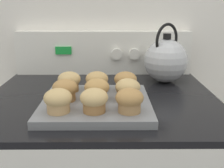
{
  "coord_description": "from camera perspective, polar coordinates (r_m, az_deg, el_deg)",
  "views": [
    {
      "loc": [
        0.03,
        -0.54,
        1.2
      ],
      "look_at": [
        0.03,
        0.24,
        0.97
      ],
      "focal_mm": 45.0,
      "sensor_mm": 36.0,
      "label": 1
    }
  ],
  "objects": [
    {
      "name": "muffin_r2_c0",
      "position": [
        0.91,
        -8.68,
        0.56
      ],
      "size": [
        0.07,
        0.07,
        0.06
      ],
      "color": "olive",
      "rests_on": "muffin_pan"
    },
    {
      "name": "muffin_r1_c0",
      "position": [
        0.82,
        -9.52,
        -1.15
      ],
      "size": [
        0.07,
        0.07,
        0.06
      ],
      "color": "olive",
      "rests_on": "muffin_pan"
    },
    {
      "name": "muffin_r0_c1",
      "position": [
        0.73,
        -3.65,
        -3.28
      ],
      "size": [
        0.07,
        0.07,
        0.06
      ],
      "color": "olive",
      "rests_on": "muffin_pan"
    },
    {
      "name": "muffin_r1_c2",
      "position": [
        0.82,
        3.23,
        -1.08
      ],
      "size": [
        0.07,
        0.07,
        0.06
      ],
      "color": "olive",
      "rests_on": "muffin_pan"
    },
    {
      "name": "muffin_r1_c1",
      "position": [
        0.82,
        -3.08,
        -1.11
      ],
      "size": [
        0.07,
        0.07,
        0.06
      ],
      "color": "olive",
      "rests_on": "muffin_pan"
    },
    {
      "name": "muffin_r2_c1",
      "position": [
        0.9,
        -3.08,
        0.61
      ],
      "size": [
        0.07,
        0.07,
        0.06
      ],
      "color": "tan",
      "rests_on": "muffin_pan"
    },
    {
      "name": "muffin_r0_c2",
      "position": [
        0.73,
        3.57,
        -3.29
      ],
      "size": [
        0.07,
        0.07,
        0.06
      ],
      "color": "#A37A4C",
      "rests_on": "muffin_pan"
    },
    {
      "name": "muffin_r0_c0",
      "position": [
        0.74,
        -10.91,
        -3.28
      ],
      "size": [
        0.07,
        0.07,
        0.06
      ],
      "color": "tan",
      "rests_on": "muffin_pan"
    },
    {
      "name": "wall_back",
      "position": [
        1.24,
        -1.76,
        16.34
      ],
      "size": [
        8.0,
        0.05,
        2.4
      ],
      "color": "white",
      "rests_on": "ground_plane"
    },
    {
      "name": "tea_kettle",
      "position": [
        1.09,
        10.92,
        4.83
      ],
      "size": [
        0.18,
        0.17,
        0.23
      ],
      "color": "silver",
      "rests_on": "stove_range"
    },
    {
      "name": "muffin_pan",
      "position": [
        0.83,
        -3.25,
        -4.0
      ],
      "size": [
        0.31,
        0.31,
        0.02
      ],
      "color": "slate",
      "rests_on": "stove_range"
    },
    {
      "name": "muffin_r2_c2",
      "position": [
        0.9,
        2.75,
        0.56
      ],
      "size": [
        0.07,
        0.07,
        0.06
      ],
      "color": "olive",
      "rests_on": "muffin_pan"
    },
    {
      "name": "control_panel",
      "position": [
        1.21,
        -1.6,
        6.4
      ],
      "size": [
        0.74,
        0.07,
        0.18
      ],
      "color": "white",
      "rests_on": "stove_range"
    }
  ]
}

